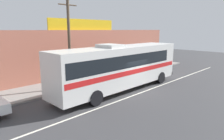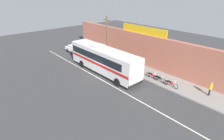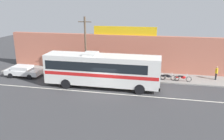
{
  "view_description": "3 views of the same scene",
  "coord_description": "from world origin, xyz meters",
  "px_view_note": "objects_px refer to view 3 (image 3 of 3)",
  "views": [
    {
      "loc": [
        -12.21,
        -9.71,
        4.84
      ],
      "look_at": [
        -0.4,
        1.98,
        1.48
      ],
      "focal_mm": 32.04,
      "sensor_mm": 36.0,
      "label": 1
    },
    {
      "loc": [
        17.3,
        -13.34,
        10.68
      ],
      "look_at": [
        1.39,
        0.74,
        1.06
      ],
      "focal_mm": 28.3,
      "sensor_mm": 36.0,
      "label": 2
    },
    {
      "loc": [
        5.32,
        -22.0,
        8.97
      ],
      "look_at": [
        0.44,
        1.29,
        1.86
      ],
      "focal_mm": 37.01,
      "sensor_mm": 36.0,
      "label": 3
    }
  ],
  "objects_px": {
    "motorcycle_blue": "(168,77)",
    "intercity_bus": "(101,69)",
    "utility_pole": "(86,46)",
    "pedestrian_far_right": "(216,72)",
    "pedestrian_far_left": "(136,69)",
    "motorcycle_orange": "(182,78)",
    "parked_car": "(23,71)",
    "motorcycle_red": "(157,76)"
  },
  "relations": [
    {
      "from": "motorcycle_blue",
      "to": "intercity_bus",
      "type": "bearing_deg",
      "value": -154.44
    },
    {
      "from": "utility_pole",
      "to": "pedestrian_far_right",
      "type": "height_order",
      "value": "utility_pole"
    },
    {
      "from": "utility_pole",
      "to": "pedestrian_far_left",
      "type": "height_order",
      "value": "utility_pole"
    },
    {
      "from": "motorcycle_orange",
      "to": "pedestrian_far_left",
      "type": "distance_m",
      "value": 5.44
    },
    {
      "from": "motorcycle_orange",
      "to": "pedestrian_far_left",
      "type": "xyz_separation_m",
      "value": [
        -5.4,
        0.33,
        0.6
      ]
    },
    {
      "from": "parked_car",
      "to": "utility_pole",
      "type": "relative_size",
      "value": 0.6
    },
    {
      "from": "intercity_bus",
      "to": "utility_pole",
      "type": "relative_size",
      "value": 1.72
    },
    {
      "from": "utility_pole",
      "to": "motorcycle_red",
      "type": "bearing_deg",
      "value": 2.71
    },
    {
      "from": "intercity_bus",
      "to": "parked_car",
      "type": "relative_size",
      "value": 2.85
    },
    {
      "from": "motorcycle_blue",
      "to": "pedestrian_far_right",
      "type": "relative_size",
      "value": 1.16
    },
    {
      "from": "motorcycle_blue",
      "to": "pedestrian_far_right",
      "type": "distance_m",
      "value": 5.73
    },
    {
      "from": "parked_car",
      "to": "pedestrian_far_left",
      "type": "xyz_separation_m",
      "value": [
        13.63,
        2.11,
        0.43
      ]
    },
    {
      "from": "motorcycle_red",
      "to": "parked_car",
      "type": "bearing_deg",
      "value": -173.3
    },
    {
      "from": "motorcycle_blue",
      "to": "utility_pole",
      "type": "bearing_deg",
      "value": -177.86
    },
    {
      "from": "utility_pole",
      "to": "motorcycle_blue",
      "type": "bearing_deg",
      "value": 2.14
    },
    {
      "from": "parked_car",
      "to": "pedestrian_far_right",
      "type": "height_order",
      "value": "pedestrian_far_right"
    },
    {
      "from": "utility_pole",
      "to": "motorcycle_orange",
      "type": "distance_m",
      "value": 11.86
    },
    {
      "from": "intercity_bus",
      "to": "motorcycle_blue",
      "type": "height_order",
      "value": "intercity_bus"
    },
    {
      "from": "parked_car",
      "to": "pedestrian_far_left",
      "type": "relative_size",
      "value": 2.47
    },
    {
      "from": "intercity_bus",
      "to": "motorcycle_orange",
      "type": "xyz_separation_m",
      "value": [
        8.72,
        3.3,
        -1.5
      ]
    },
    {
      "from": "parked_car",
      "to": "pedestrian_far_right",
      "type": "xyz_separation_m",
      "value": [
        22.92,
        3.23,
        0.33
      ]
    },
    {
      "from": "parked_car",
      "to": "motorcycle_blue",
      "type": "xyz_separation_m",
      "value": [
        17.38,
        1.86,
        -0.17
      ]
    },
    {
      "from": "parked_car",
      "to": "motorcycle_orange",
      "type": "relative_size",
      "value": 2.19
    },
    {
      "from": "motorcycle_orange",
      "to": "utility_pole",
      "type": "bearing_deg",
      "value": -178.59
    },
    {
      "from": "motorcycle_red",
      "to": "pedestrian_far_left",
      "type": "xyz_separation_m",
      "value": [
        -2.58,
        0.2,
        0.6
      ]
    },
    {
      "from": "intercity_bus",
      "to": "motorcycle_red",
      "type": "distance_m",
      "value": 6.99
    },
    {
      "from": "motorcycle_blue",
      "to": "motorcycle_orange",
      "type": "bearing_deg",
      "value": -2.9
    },
    {
      "from": "utility_pole",
      "to": "motorcycle_orange",
      "type": "xyz_separation_m",
      "value": [
        11.39,
        0.28,
        -3.28
      ]
    },
    {
      "from": "parked_car",
      "to": "motorcycle_orange",
      "type": "bearing_deg",
      "value": 5.34
    },
    {
      "from": "pedestrian_far_right",
      "to": "pedestrian_far_left",
      "type": "bearing_deg",
      "value": -173.1
    },
    {
      "from": "intercity_bus",
      "to": "motorcycle_blue",
      "type": "distance_m",
      "value": 7.98
    },
    {
      "from": "parked_car",
      "to": "motorcycle_orange",
      "type": "height_order",
      "value": "parked_car"
    },
    {
      "from": "pedestrian_far_right",
      "to": "utility_pole",
      "type": "bearing_deg",
      "value": -173.53
    },
    {
      "from": "pedestrian_far_right",
      "to": "pedestrian_far_left",
      "type": "relative_size",
      "value": 0.92
    },
    {
      "from": "parked_car",
      "to": "motorcycle_red",
      "type": "bearing_deg",
      "value": 6.7
    },
    {
      "from": "motorcycle_red",
      "to": "pedestrian_far_left",
      "type": "height_order",
      "value": "pedestrian_far_left"
    },
    {
      "from": "utility_pole",
      "to": "pedestrian_far_left",
      "type": "xyz_separation_m",
      "value": [
        6.0,
        0.61,
        -2.69
      ]
    },
    {
      "from": "motorcycle_orange",
      "to": "pedestrian_far_right",
      "type": "height_order",
      "value": "pedestrian_far_right"
    },
    {
      "from": "motorcycle_blue",
      "to": "motorcycle_red",
      "type": "distance_m",
      "value": 1.17
    },
    {
      "from": "motorcycle_red",
      "to": "motorcycle_orange",
      "type": "bearing_deg",
      "value": -2.54
    },
    {
      "from": "utility_pole",
      "to": "parked_car",
      "type": "bearing_deg",
      "value": -168.9
    },
    {
      "from": "motorcycle_orange",
      "to": "motorcycle_blue",
      "type": "distance_m",
      "value": 1.65
    }
  ]
}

